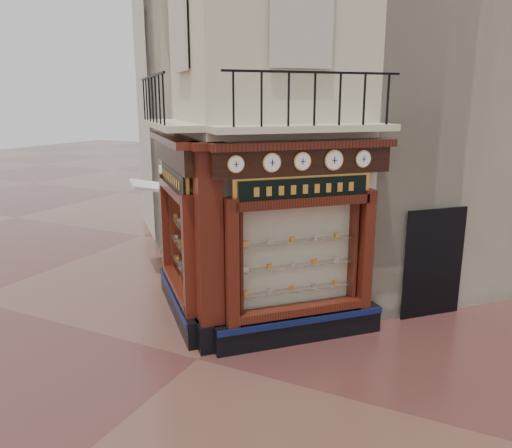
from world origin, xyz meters
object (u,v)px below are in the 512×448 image
Objects in this scene: clock_c at (302,161)px; clock_d at (334,160)px; corner_pilaster at (209,252)px; clock_e at (363,159)px; signboard_right at (304,189)px; signboard_left at (174,178)px; clock_a at (236,164)px; awning at (152,271)px; clock_b at (272,163)px.

clock_d is (0.45, 0.45, -0.00)m from clock_c.
clock_e is at bearing -8.37° from corner_pilaster.
clock_c is at bearing -180.00° from clock_d.
clock_e reaches higher than signboard_right.
signboard_left is (-2.93, 0.15, -0.52)m from clock_c.
corner_pilaster reaches higher than clock_a.
signboard_right is (0.87, 1.03, -0.52)m from clock_a.
clock_c is at bearing -0.00° from clock_a.
corner_pilaster is 1.92× the size of signboard_left.
awning is at bearing 117.56° from clock_d.
corner_pilaster reaches higher than clock_b.
clock_d is at bearing 0.00° from clock_b.
corner_pilaster is 2.12m from signboard_left.
clock_d reaches higher than clock_e.
corner_pilaster is 2.12m from signboard_right.
signboard_right reaches higher than awning.
awning is at bearing 113.26° from signboard_right.
clock_d is 0.19× the size of signboard_right.
clock_e is at bearing 0.00° from clock_b.
clock_c is at bearing -158.04° from awning.
corner_pilaster is 2.73× the size of awning.
signboard_right is (-0.89, -0.74, -0.52)m from clock_e.
clock_a is 0.89× the size of clock_b.
clock_b is at bearing -170.81° from signboard_right.
clock_e is 3.92m from signboard_left.
signboard_left is at bearing 122.42° from clock_b.
signboard_right is (-0.46, -0.30, -0.52)m from clock_d.
clock_c is 0.23× the size of awning.
clock_b reaches higher than signboard_left.
clock_c is 1.03× the size of clock_e.
awning is (-3.83, 3.12, -1.95)m from corner_pilaster.
corner_pilaster reaches higher than clock_e.
clock_c is at bearing -14.47° from corner_pilaster.
clock_c is 6.81m from awning.
clock_e is (2.35, 1.75, 1.67)m from corner_pilaster.
clock_b is at bearing -21.82° from corner_pilaster.
corner_pilaster reaches higher than awning.
clock_e is 1.27m from signboard_right.
clock_d is at bearing -11.58° from signboard_right.
clock_b is 0.17× the size of signboard_right.
clock_d reaches higher than clock_b.
clock_b is 0.87m from signboard_right.
corner_pilaster reaches higher than clock_c.
clock_b is at bearing -163.66° from awning.
corner_pilaster is at bearing 133.43° from clock_a.
clock_b is 2.63m from signboard_left.
clock_e is (1.30, 1.30, 0.00)m from clock_b.
clock_d reaches higher than clock_a.
clock_d is 1.16× the size of clock_e.
clock_a is 2.35m from signboard_left.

